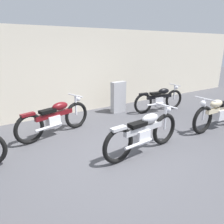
{
  "coord_description": "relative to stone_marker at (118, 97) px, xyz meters",
  "views": [
    {
      "loc": [
        -2.32,
        -3.32,
        2.22
      ],
      "look_at": [
        0.57,
        1.13,
        0.55
      ],
      "focal_mm": 34.03,
      "sensor_mm": 36.0,
      "label": 1
    }
  ],
  "objects": [
    {
      "name": "building_wall",
      "position": [
        -1.71,
        0.91,
        0.86
      ],
      "size": [
        18.0,
        0.3,
        2.77
      ],
      "primitive_type": "cube",
      "color": "beige",
      "rests_on": "ground_plane"
    },
    {
      "name": "stone_marker",
      "position": [
        0.0,
        0.0,
        0.0
      ],
      "size": [
        0.53,
        0.23,
        1.06
      ],
      "primitive_type": "cube",
      "rotation": [
        0.0,
        0.0,
        0.06
      ],
      "color": "#9E9EA3",
      "rests_on": "ground_plane"
    },
    {
      "name": "motorcycle_black",
      "position": [
        1.27,
        -0.68,
        -0.09
      ],
      "size": [
        2.0,
        0.56,
        0.9
      ],
      "rotation": [
        0.0,
        0.0,
        -0.13
      ],
      "color": "black",
      "rests_on": "ground_plane"
    },
    {
      "name": "motorcycle_silver",
      "position": [
        -1.19,
        -2.69,
        -0.07
      ],
      "size": [
        2.12,
        0.59,
        0.95
      ],
      "rotation": [
        0.0,
        0.0,
        0.08
      ],
      "color": "black",
      "rests_on": "ground_plane"
    },
    {
      "name": "motorcycle_maroon",
      "position": [
        -2.46,
        -0.74,
        -0.07
      ],
      "size": [
        2.07,
        0.77,
        0.95
      ],
      "rotation": [
        0.0,
        0.0,
        0.25
      ],
      "color": "black",
      "rests_on": "ground_plane"
    },
    {
      "name": "helmet",
      "position": [
        -0.05,
        -1.71,
        -0.39
      ],
      "size": [
        0.27,
        0.27,
        0.27
      ],
      "primitive_type": "sphere",
      "color": "maroon",
      "rests_on": "ground_plane"
    },
    {
      "name": "ground_plane",
      "position": [
        -1.71,
        -2.47,
        -0.53
      ],
      "size": [
        40.0,
        40.0,
        0.0
      ],
      "primitive_type": "plane",
      "color": "#47474C"
    },
    {
      "name": "motorcycle_cream",
      "position": [
        1.43,
        -2.75,
        -0.07
      ],
      "size": [
        2.13,
        0.59,
        0.96
      ],
      "rotation": [
        0.0,
        0.0,
        3.12
      ],
      "color": "black",
      "rests_on": "ground_plane"
    }
  ]
}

